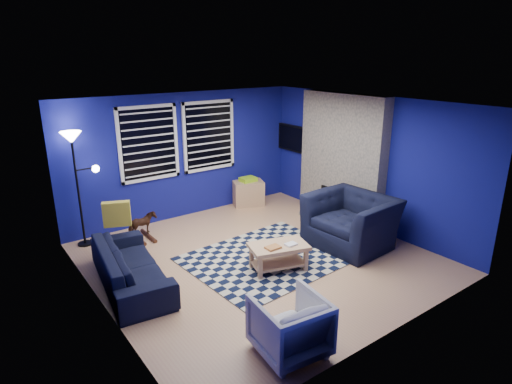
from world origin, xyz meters
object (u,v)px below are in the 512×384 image
(tv, at_px, (294,139))
(armchair_big, at_px, (351,221))
(coffee_table, at_px, (279,252))
(rocking_horse, at_px, (142,224))
(cabinet, at_px, (248,193))
(armchair_bent, at_px, (290,326))
(sofa, at_px, (131,266))
(floor_lamp, at_px, (75,153))

(tv, distance_m, armchair_big, 2.82)
(coffee_table, bearing_deg, rocking_horse, 117.94)
(cabinet, bearing_deg, armchair_bent, -98.79)
(armchair_big, distance_m, rocking_horse, 3.69)
(tv, relative_size, sofa, 0.50)
(cabinet, bearing_deg, tv, 8.43)
(rocking_horse, bearing_deg, sofa, 143.97)
(rocking_horse, bearing_deg, armchair_bent, 173.67)
(tv, height_order, floor_lamp, floor_lamp)
(tv, bearing_deg, cabinet, 167.27)
(tv, relative_size, armchair_big, 0.73)
(tv, height_order, cabinet, tv)
(coffee_table, bearing_deg, cabinet, 63.55)
(armchair_bent, height_order, coffee_table, armchair_bent)
(tv, bearing_deg, armchair_big, -108.74)
(rocking_horse, bearing_deg, floor_lamp, 58.75)
(tv, height_order, sofa, tv)
(tv, xyz_separation_m, coffee_table, (-2.44, -2.48, -1.09))
(armchair_bent, relative_size, floor_lamp, 0.38)
(armchair_bent, bearing_deg, armchair_big, -143.27)
(sofa, bearing_deg, armchair_big, -97.40)
(armchair_bent, height_order, floor_lamp, floor_lamp)
(armchair_bent, xyz_separation_m, coffee_table, (1.12, 1.57, -0.04))
(tv, relative_size, cabinet, 1.32)
(sofa, xyz_separation_m, coffee_table, (1.99, -0.92, 0.01))
(sofa, bearing_deg, rocking_horse, -20.36)
(rocking_horse, bearing_deg, coffee_table, -160.23)
(sofa, xyz_separation_m, armchair_big, (3.58, -0.95, 0.15))
(rocking_horse, relative_size, cabinet, 0.66)
(armchair_bent, relative_size, rocking_horse, 1.50)
(tv, bearing_deg, rocking_horse, -177.89)
(tv, relative_size, rocking_horse, 1.98)
(coffee_table, xyz_separation_m, floor_lamp, (-2.14, 2.72, 1.33))
(sofa, distance_m, floor_lamp, 2.25)
(armchair_big, height_order, floor_lamp, floor_lamp)
(floor_lamp, bearing_deg, tv, -3.08)
(floor_lamp, bearing_deg, armchair_big, -36.53)
(armchair_bent, relative_size, coffee_table, 0.76)
(tv, distance_m, floor_lamp, 4.59)
(rocking_horse, xyz_separation_m, cabinet, (2.60, 0.38, -0.00))
(rocking_horse, bearing_deg, cabinet, -89.86)
(rocking_horse, distance_m, cabinet, 2.62)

